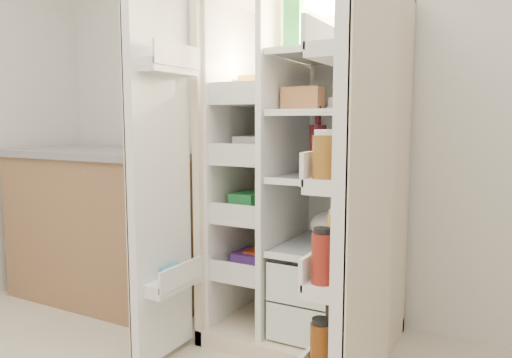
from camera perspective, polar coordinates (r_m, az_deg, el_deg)
The scene contains 5 objects.
wall_back at distance 2.91m, azimuth 7.50°, elevation 10.51°, with size 4.00×0.02×2.70m, color silver.
refrigerator at distance 2.58m, azimuth 6.56°, elevation -2.48°, with size 0.92×0.70×1.80m.
freezer_door at distance 2.30m, azimuth -11.19°, elevation 0.00°, with size 0.15×0.40×1.72m.
fridge_door at distance 1.76m, azimuth 12.20°, elevation -2.96°, with size 0.17×0.58×1.72m.
kitchen_counter at distance 3.32m, azimuth -16.33°, elevation -5.10°, with size 1.35×0.72×0.98m.
Camera 1 is at (1.05, -0.71, 1.16)m, focal length 34.00 mm.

